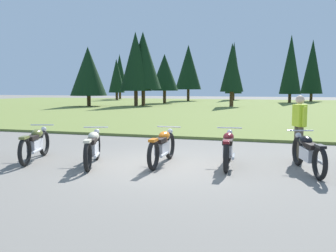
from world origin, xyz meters
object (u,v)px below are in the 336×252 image
object	(u,v)px
motorcycle_olive	(35,144)
rider_near_row_end	(299,124)
motorcycle_orange	(162,146)
motorcycle_maroon	(228,148)
motorcycle_black	(308,153)
motorcycle_cream	(93,147)

from	to	relation	value
motorcycle_olive	rider_near_row_end	distance (m)	6.81
motorcycle_orange	motorcycle_maroon	bearing A→B (deg)	8.21
motorcycle_black	motorcycle_orange	bearing A→B (deg)	-177.63
rider_near_row_end	motorcycle_orange	bearing A→B (deg)	-154.66
motorcycle_black	rider_near_row_end	xyz separation A→B (m)	(-0.14, 1.38, 0.51)
motorcycle_maroon	motorcycle_black	bearing A→B (deg)	-2.84
motorcycle_cream	rider_near_row_end	size ratio (longest dim) A/B	1.20
motorcycle_orange	motorcycle_cream	bearing A→B (deg)	-159.24
motorcycle_cream	motorcycle_orange	world-z (taller)	same
motorcycle_olive	motorcycle_black	bearing A→B (deg)	5.69
motorcycle_orange	rider_near_row_end	size ratio (longest dim) A/B	1.26
motorcycle_olive	motorcycle_orange	distance (m)	3.31
motorcycle_orange	motorcycle_maroon	world-z (taller)	same
motorcycle_olive	rider_near_row_end	size ratio (longest dim) A/B	1.22
motorcycle_olive	motorcycle_maroon	world-z (taller)	same
motorcycle_cream	motorcycle_black	size ratio (longest dim) A/B	0.98
motorcycle_cream	rider_near_row_end	bearing A→B (deg)	23.87
motorcycle_orange	motorcycle_maroon	xyz separation A→B (m)	(1.57, 0.23, 0.00)
motorcycle_olive	motorcycle_maroon	distance (m)	4.89
motorcycle_black	motorcycle_olive	bearing A→B (deg)	-174.31
motorcycle_maroon	motorcycle_cream	bearing A→B (deg)	-165.32
motorcycle_cream	rider_near_row_end	xyz separation A→B (m)	(4.78, 2.12, 0.51)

